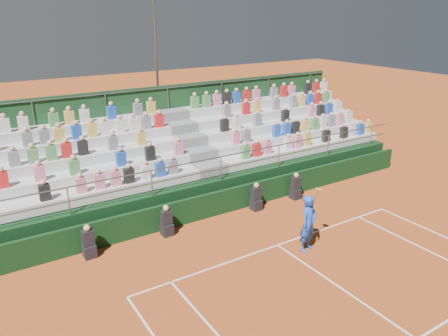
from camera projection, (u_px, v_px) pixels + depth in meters
ground at (278, 245)px, 15.22m from camera, size 90.00×90.00×0.00m
courtside_wall at (228, 200)px, 17.59m from camera, size 20.00×0.15×1.00m
line_officials at (210, 211)px, 16.69m from camera, size 9.33×0.40×1.19m
grandstand at (190, 164)px, 19.97m from camera, size 20.00×5.20×4.40m
tennis_player at (308, 223)px, 14.61m from camera, size 0.95×0.67×2.22m
floodlight_mast at (156, 58)px, 24.92m from camera, size 0.60×0.25×8.89m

